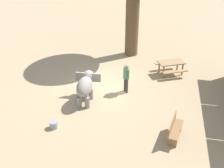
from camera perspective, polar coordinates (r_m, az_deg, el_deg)
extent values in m
plane|color=tan|center=(14.74, -2.44, -1.03)|extent=(60.00, 60.00, 0.00)
cylinder|color=gray|center=(13.87, -6.08, -1.94)|extent=(0.25, 0.25, 0.57)
cylinder|color=gray|center=(13.79, -4.47, -2.08)|extent=(0.25, 0.25, 0.57)
cylinder|color=gray|center=(13.23, -6.91, -3.71)|extent=(0.25, 0.25, 0.57)
cylinder|color=gray|center=(13.14, -5.23, -3.87)|extent=(0.25, 0.25, 0.57)
ellipsoid|color=gray|center=(13.18, -5.80, -0.56)|extent=(1.47, 0.79, 0.86)
sphere|color=gray|center=(13.87, -4.95, 1.64)|extent=(0.61, 0.61, 0.61)
cone|color=gray|center=(14.33, -4.65, 0.16)|extent=(0.19, 0.19, 0.96)
cube|color=gray|center=(13.89, -6.66, 1.58)|extent=(0.10, 0.50, 0.46)
cube|color=gray|center=(13.71, -3.39, 1.35)|extent=(0.10, 0.50, 0.46)
cylinder|color=#3F3833|center=(14.22, 3.13, -0.36)|extent=(0.14, 0.14, 0.82)
cylinder|color=#3F3833|center=(14.36, 2.78, -0.04)|extent=(0.14, 0.14, 0.82)
cylinder|color=#4C7F59|center=(13.95, 3.03, 2.29)|extent=(0.32, 0.32, 0.58)
sphere|color=tan|center=(13.77, 3.07, 3.76)|extent=(0.22, 0.22, 0.22)
cylinder|color=#4C7F59|center=(13.79, 3.46, 1.98)|extent=(0.09, 0.09, 0.55)
cylinder|color=#4C7F59|center=(14.11, 2.61, 2.69)|extent=(0.09, 0.09, 0.55)
cylinder|color=brown|center=(18.16, 4.30, 13.72)|extent=(0.88, 0.88, 5.09)
cube|color=olive|center=(11.50, 13.25, -9.24)|extent=(1.45, 0.66, 0.06)
cube|color=olive|center=(11.38, 12.54, -8.16)|extent=(1.38, 0.33, 0.40)
cube|color=olive|center=(12.06, 13.60, -8.66)|extent=(0.15, 0.37, 0.42)
cube|color=olive|center=(11.25, 12.59, -11.78)|extent=(0.15, 0.37, 0.42)
cube|color=#9E7A51|center=(16.33, 12.38, 4.48)|extent=(1.37, 1.70, 0.06)
cylinder|color=#9E7A51|center=(16.00, 10.77, 2.54)|extent=(0.10, 0.10, 0.72)
cylinder|color=#9E7A51|center=(16.52, 9.89, 3.54)|extent=(0.10, 0.10, 0.72)
cylinder|color=#9E7A51|center=(16.51, 14.58, 2.97)|extent=(0.10, 0.10, 0.72)
cylinder|color=#9E7A51|center=(17.01, 13.62, 3.92)|extent=(0.10, 0.10, 0.72)
cube|color=#9E7A51|center=(15.97, 13.19, 2.54)|extent=(0.86, 1.46, 0.05)
cube|color=#9E7A51|center=(16.96, 11.39, 4.41)|extent=(0.86, 1.46, 0.05)
cylinder|color=gray|center=(12.17, -12.14, -8.36)|extent=(0.36, 0.36, 0.32)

